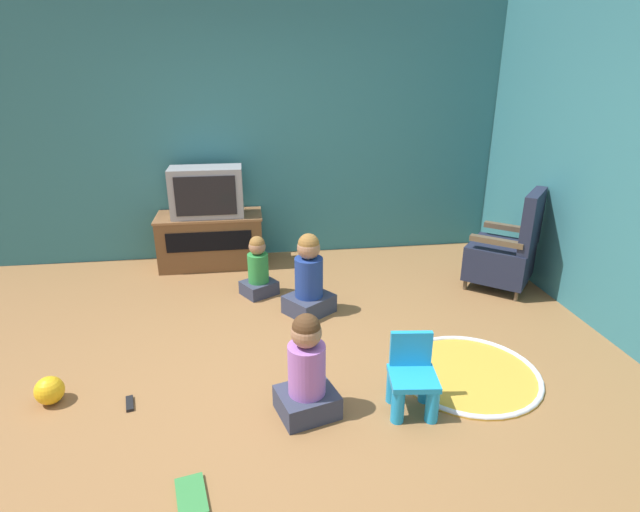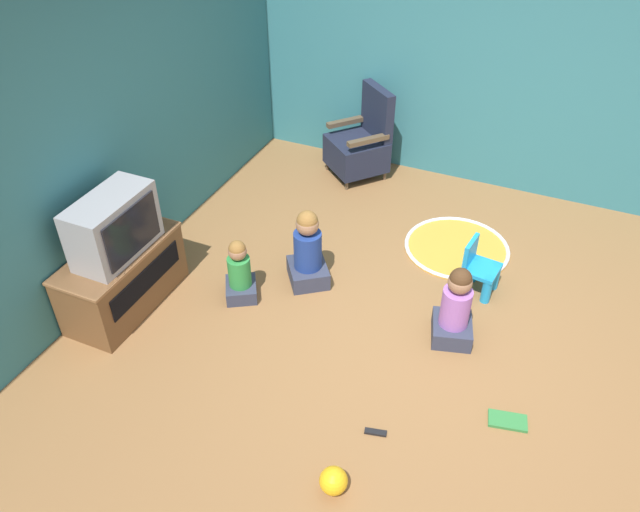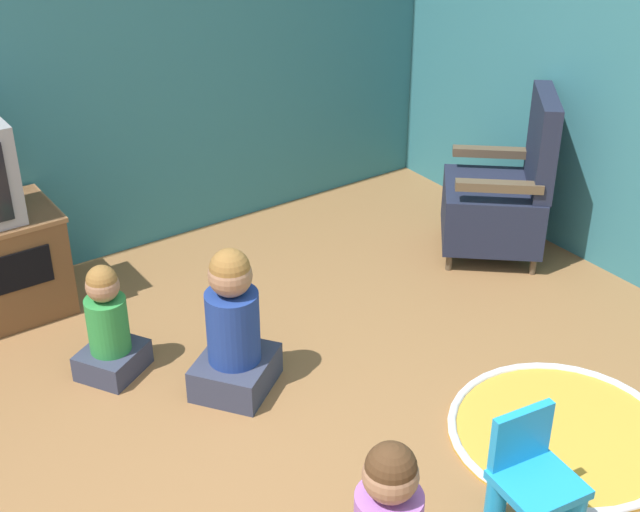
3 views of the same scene
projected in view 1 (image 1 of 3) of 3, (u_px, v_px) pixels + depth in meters
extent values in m
plane|color=olive|center=(277.00, 377.00, 3.43)|extent=(30.00, 30.00, 0.00)
cube|color=teal|center=(244.00, 123.00, 5.20)|extent=(5.72, 0.12, 2.89)
cube|color=brown|center=(211.00, 240.00, 5.27)|extent=(1.06, 0.49, 0.56)
cube|color=#90603A|center=(209.00, 216.00, 5.18)|extent=(1.08, 0.50, 0.02)
cube|color=black|center=(209.00, 242.00, 5.02)|extent=(0.85, 0.01, 0.20)
cube|color=#939399|center=(207.00, 192.00, 5.05)|extent=(0.72, 0.35, 0.50)
cube|color=black|center=(206.00, 196.00, 4.88)|extent=(0.59, 0.02, 0.39)
cylinder|color=brown|center=(479.00, 269.00, 5.12)|extent=(0.04, 0.04, 0.10)
cylinder|color=brown|center=(465.00, 284.00, 4.76)|extent=(0.04, 0.04, 0.10)
cylinder|color=brown|center=(527.00, 278.00, 4.89)|extent=(0.04, 0.04, 0.10)
cylinder|color=brown|center=(516.00, 296.00, 4.52)|extent=(0.04, 0.04, 0.10)
cube|color=#1E2338|center=(499.00, 261.00, 4.75)|extent=(0.78, 0.77, 0.33)
cube|color=#1E2338|center=(532.00, 221.00, 4.47)|extent=(0.41, 0.46, 0.54)
cube|color=brown|center=(509.00, 228.00, 4.84)|extent=(0.40, 0.36, 0.05)
cube|color=brown|center=(496.00, 241.00, 4.46)|extent=(0.40, 0.36, 0.05)
cylinder|color=#1E99DB|center=(398.00, 403.00, 2.97)|extent=(0.08, 0.08, 0.25)
cylinder|color=#1E99DB|center=(432.00, 403.00, 2.97)|extent=(0.08, 0.08, 0.25)
cylinder|color=#1E99DB|center=(393.00, 384.00, 3.15)|extent=(0.08, 0.08, 0.25)
cylinder|color=#1E99DB|center=(425.00, 384.00, 3.15)|extent=(0.08, 0.08, 0.25)
cube|color=#1E99DB|center=(413.00, 378.00, 3.02)|extent=(0.32, 0.31, 0.04)
cube|color=#1E99DB|center=(411.00, 349.00, 3.09)|extent=(0.26, 0.07, 0.23)
cylinder|color=gold|center=(469.00, 374.00, 3.46)|extent=(0.98, 0.98, 0.01)
torus|color=silver|center=(469.00, 373.00, 3.46)|extent=(0.98, 0.98, 0.04)
cube|color=#33384C|center=(259.00, 288.00, 4.66)|extent=(0.38, 0.37, 0.13)
cylinder|color=#2D8C3F|center=(258.00, 268.00, 4.58)|extent=(0.19, 0.19, 0.27)
sphere|color=#9E7051|center=(257.00, 247.00, 4.51)|extent=(0.15, 0.15, 0.15)
sphere|color=olive|center=(257.00, 244.00, 4.50)|extent=(0.14, 0.14, 0.14)
cube|color=#33384C|center=(307.00, 402.00, 3.06)|extent=(0.41, 0.38, 0.15)
cylinder|color=#A566BF|center=(307.00, 369.00, 2.98)|extent=(0.23, 0.23, 0.32)
sphere|color=#9E7051|center=(306.00, 333.00, 2.89)|extent=(0.18, 0.18, 0.18)
sphere|color=#472D19|center=(306.00, 328.00, 2.88)|extent=(0.17, 0.17, 0.17)
cube|color=#33384C|center=(309.00, 304.00, 4.31)|extent=(0.48, 0.47, 0.16)
cylinder|color=navy|center=(309.00, 277.00, 4.22)|extent=(0.24, 0.24, 0.34)
sphere|color=#9E7051|center=(309.00, 248.00, 4.12)|extent=(0.19, 0.19, 0.19)
sphere|color=olive|center=(309.00, 244.00, 4.11)|extent=(0.18, 0.18, 0.18)
sphere|color=yellow|center=(49.00, 390.00, 3.15)|extent=(0.18, 0.18, 0.18)
cube|color=#337F3D|center=(191.00, 496.00, 2.47)|extent=(0.19, 0.29, 0.02)
cube|color=black|center=(130.00, 404.00, 3.15)|extent=(0.08, 0.16, 0.02)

